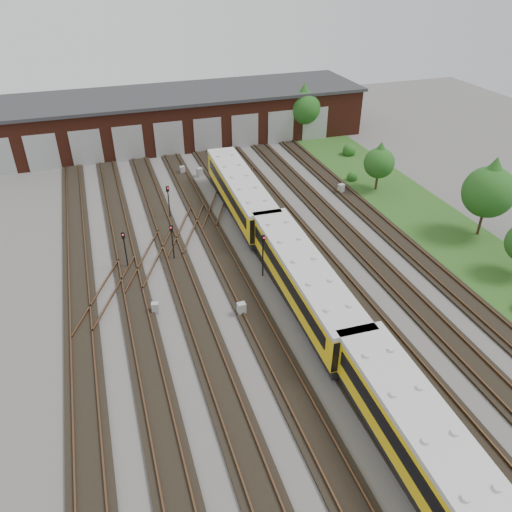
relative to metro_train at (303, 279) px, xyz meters
name	(u,v)px	position (x,y,z in m)	size (l,w,h in m)	color
ground	(279,310)	(-2.00, -0.37, -2.09)	(120.00, 120.00, 0.00)	#4D4A47
track_network	(274,305)	(-2.17, 0.21, -1.99)	(30.40, 70.00, 0.33)	black
maintenance_shed	(175,117)	(-2.01, 39.60, 1.11)	(51.00, 12.50, 6.35)	#4D1E13
grass_verge	(420,214)	(17.00, 9.63, -2.07)	(8.00, 55.00, 0.05)	#28521B
metro_train	(303,279)	(0.00, 0.00, 0.00)	(3.47, 48.73, 3.44)	black
signal_mast_0	(125,246)	(-12.02, 8.97, 0.09)	(0.29, 0.27, 3.41)	black
signal_mast_1	(172,238)	(-8.10, 8.98, 0.07)	(0.31, 0.30, 3.38)	black
signal_mast_2	(168,198)	(-7.06, 16.72, 0.10)	(0.31, 0.30, 3.43)	black
signal_mast_3	(263,251)	(-1.67, 4.30, 0.33)	(0.33, 0.31, 3.81)	black
relay_cabinet_0	(155,308)	(-10.73, 2.24, -1.66)	(0.52, 0.43, 0.86)	#9D9FA2
relay_cabinet_1	(183,170)	(-3.67, 27.44, -1.64)	(0.55, 0.45, 0.91)	#9D9FA2
relay_cabinet_2	(241,309)	(-4.78, 0.06, -1.60)	(0.59, 0.49, 0.99)	#9D9FA2
relay_cabinet_3	(200,172)	(-1.93, 26.01, -1.58)	(0.61, 0.51, 1.02)	#9D9FA2
relay_cabinet_4	(341,189)	(11.61, 16.65, -1.57)	(0.63, 0.52, 1.05)	#9D9FA2
tree_0	(304,103)	(14.64, 34.63, 2.72)	(4.52, 4.52, 7.49)	#372119
tree_1	(380,159)	(15.69, 16.27, 1.42)	(3.30, 3.30, 5.46)	#372119
tree_2	(490,186)	(19.62, 4.38, 2.82)	(4.61, 4.61, 7.65)	#372119
bush_1	(352,176)	(14.38, 19.34, -1.50)	(1.19, 1.19, 1.19)	#164914
bush_2	(349,149)	(17.79, 26.72, -1.27)	(1.65, 1.65, 1.65)	#164914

